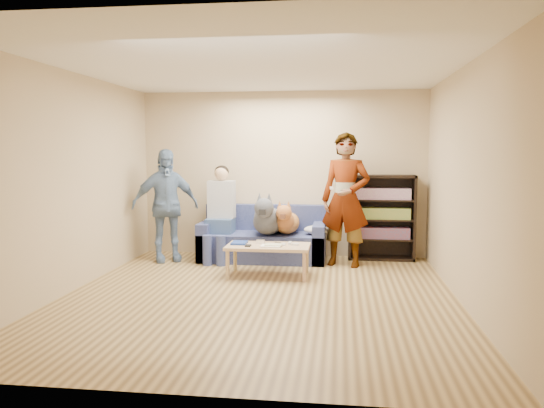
# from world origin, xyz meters

# --- Properties ---
(ground) EXTENTS (5.00, 5.00, 0.00)m
(ground) POSITION_xyz_m (0.00, 0.00, 0.00)
(ground) COLOR brown
(ground) RESTS_ON ground
(ceiling) EXTENTS (5.00, 5.00, 0.00)m
(ceiling) POSITION_xyz_m (0.00, 0.00, 2.60)
(ceiling) COLOR white
(ceiling) RESTS_ON ground
(wall_back) EXTENTS (4.50, 0.00, 4.50)m
(wall_back) POSITION_xyz_m (0.00, 2.50, 1.30)
(wall_back) COLOR tan
(wall_back) RESTS_ON ground
(wall_front) EXTENTS (4.50, 0.00, 4.50)m
(wall_front) POSITION_xyz_m (0.00, -2.50, 1.30)
(wall_front) COLOR tan
(wall_front) RESTS_ON ground
(wall_left) EXTENTS (0.00, 5.00, 5.00)m
(wall_left) POSITION_xyz_m (-2.25, 0.00, 1.30)
(wall_left) COLOR tan
(wall_left) RESTS_ON ground
(wall_right) EXTENTS (0.00, 5.00, 5.00)m
(wall_right) POSITION_xyz_m (2.25, 0.00, 1.30)
(wall_right) COLOR tan
(wall_right) RESTS_ON ground
(blanket) EXTENTS (0.38, 0.32, 0.13)m
(blanket) POSITION_xyz_m (0.57, 1.96, 0.49)
(blanket) COLOR #BBBAC0
(blanket) RESTS_ON sofa
(person_standing_right) EXTENTS (0.80, 0.63, 1.93)m
(person_standing_right) POSITION_xyz_m (0.99, 1.80, 0.97)
(person_standing_right) COLOR gray
(person_standing_right) RESTS_ON ground
(person_standing_left) EXTENTS (1.07, 0.83, 1.70)m
(person_standing_left) POSITION_xyz_m (-1.70, 1.79, 0.85)
(person_standing_left) COLOR #7C96C7
(person_standing_left) RESTS_ON ground
(held_controller) EXTENTS (0.05, 0.13, 0.03)m
(held_controller) POSITION_xyz_m (0.79, 1.60, 1.15)
(held_controller) COLOR white
(held_controller) RESTS_ON person_standing_right
(notebook_blue) EXTENTS (0.20, 0.26, 0.03)m
(notebook_blue) POSITION_xyz_m (-0.43, 1.06, 0.43)
(notebook_blue) COLOR navy
(notebook_blue) RESTS_ON coffee_table
(papers) EXTENTS (0.26, 0.20, 0.02)m
(papers) POSITION_xyz_m (0.02, 0.91, 0.43)
(papers) COLOR white
(papers) RESTS_ON coffee_table
(magazine) EXTENTS (0.22, 0.17, 0.01)m
(magazine) POSITION_xyz_m (0.05, 0.93, 0.44)
(magazine) COLOR beige
(magazine) RESTS_ON coffee_table
(camera_silver) EXTENTS (0.11, 0.06, 0.05)m
(camera_silver) POSITION_xyz_m (-0.15, 1.13, 0.45)
(camera_silver) COLOR silver
(camera_silver) RESTS_ON coffee_table
(controller_a) EXTENTS (0.04, 0.13, 0.03)m
(controller_a) POSITION_xyz_m (0.25, 1.11, 0.43)
(controller_a) COLOR silver
(controller_a) RESTS_ON coffee_table
(controller_b) EXTENTS (0.09, 0.06, 0.03)m
(controller_b) POSITION_xyz_m (0.33, 1.03, 0.43)
(controller_b) COLOR white
(controller_b) RESTS_ON coffee_table
(headphone_cup_a) EXTENTS (0.07, 0.07, 0.02)m
(headphone_cup_a) POSITION_xyz_m (0.17, 0.99, 0.43)
(headphone_cup_a) COLOR white
(headphone_cup_a) RESTS_ON coffee_table
(headphone_cup_b) EXTENTS (0.07, 0.07, 0.02)m
(headphone_cup_b) POSITION_xyz_m (0.17, 1.07, 0.43)
(headphone_cup_b) COLOR silver
(headphone_cup_b) RESTS_ON coffee_table
(pen_orange) EXTENTS (0.13, 0.06, 0.01)m
(pen_orange) POSITION_xyz_m (-0.05, 0.85, 0.42)
(pen_orange) COLOR orange
(pen_orange) RESTS_ON coffee_table
(pen_black) EXTENTS (0.13, 0.08, 0.01)m
(pen_black) POSITION_xyz_m (0.09, 1.19, 0.42)
(pen_black) COLOR black
(pen_black) RESTS_ON coffee_table
(wallet) EXTENTS (0.07, 0.12, 0.02)m
(wallet) POSITION_xyz_m (-0.28, 0.89, 0.43)
(wallet) COLOR black
(wallet) RESTS_ON coffee_table
(sofa) EXTENTS (1.90, 0.85, 0.82)m
(sofa) POSITION_xyz_m (-0.25, 2.10, 0.28)
(sofa) COLOR #515B93
(sofa) RESTS_ON ground
(person_seated) EXTENTS (0.40, 0.73, 1.47)m
(person_seated) POSITION_xyz_m (-0.90, 1.97, 0.77)
(person_seated) COLOR #3D6086
(person_seated) RESTS_ON sofa
(dog_gray) EXTENTS (0.45, 1.27, 0.66)m
(dog_gray) POSITION_xyz_m (-0.14, 1.84, 0.66)
(dog_gray) COLOR #50545B
(dog_gray) RESTS_ON sofa
(dog_tan) EXTENTS (0.37, 1.15, 0.54)m
(dog_tan) POSITION_xyz_m (0.12, 1.94, 0.62)
(dog_tan) COLOR gold
(dog_tan) RESTS_ON sofa
(coffee_table) EXTENTS (1.10, 0.60, 0.42)m
(coffee_table) POSITION_xyz_m (-0.03, 1.01, 0.37)
(coffee_table) COLOR #D2B081
(coffee_table) RESTS_ON ground
(bookshelf) EXTENTS (1.00, 0.34, 1.30)m
(bookshelf) POSITION_xyz_m (1.55, 2.33, 0.68)
(bookshelf) COLOR black
(bookshelf) RESTS_ON ground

